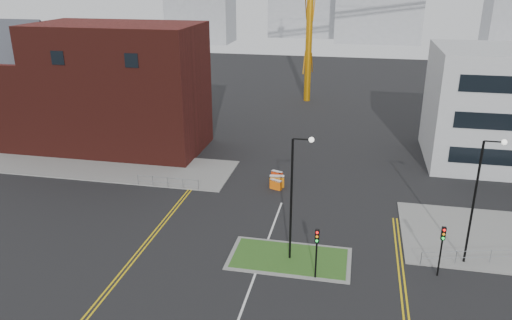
% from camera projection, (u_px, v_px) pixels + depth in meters
% --- Properties ---
extents(pavement_left, '(28.00, 8.00, 0.12)m').
position_uv_depth(pavement_left, '(101.00, 165.00, 52.38)').
color(pavement_left, slate).
rests_on(pavement_left, ground).
extents(island_kerb, '(8.60, 4.60, 0.08)m').
position_uv_depth(island_kerb, '(290.00, 259.00, 35.36)').
color(island_kerb, slate).
rests_on(island_kerb, ground).
extents(grass_island, '(8.00, 4.00, 0.12)m').
position_uv_depth(grass_island, '(290.00, 258.00, 35.35)').
color(grass_island, '#244B19').
rests_on(grass_island, ground).
extents(brick_building, '(24.20, 10.07, 14.24)m').
position_uv_depth(brick_building, '(96.00, 88.00, 56.05)').
color(brick_building, '#451611').
rests_on(brick_building, ground).
extents(streetlamp_island, '(1.46, 0.36, 9.18)m').
position_uv_depth(streetlamp_island, '(295.00, 190.00, 33.43)').
color(streetlamp_island, black).
rests_on(streetlamp_island, ground).
extents(streetlamp_right_near, '(1.46, 0.36, 9.18)m').
position_uv_depth(streetlamp_right_near, '(479.00, 193.00, 32.97)').
color(streetlamp_right_near, black).
rests_on(streetlamp_right_near, ground).
extents(traffic_light_island, '(0.28, 0.33, 3.65)m').
position_uv_depth(traffic_light_island, '(317.00, 245.00, 32.24)').
color(traffic_light_island, black).
rests_on(traffic_light_island, ground).
extents(traffic_light_right, '(0.28, 0.33, 3.65)m').
position_uv_depth(traffic_light_right, '(442.00, 242.00, 32.54)').
color(traffic_light_right, black).
rests_on(traffic_light_right, ground).
extents(railing_left, '(6.05, 0.05, 1.10)m').
position_uv_depth(railing_left, '(168.00, 181.00, 46.76)').
color(railing_left, gray).
rests_on(railing_left, ground).
extents(centre_line, '(0.15, 30.00, 0.01)m').
position_uv_depth(centre_line, '(243.00, 307.00, 30.26)').
color(centre_line, silver).
rests_on(centre_line, ground).
extents(yellow_left_a, '(0.12, 24.00, 0.01)m').
position_uv_depth(yellow_left_a, '(155.00, 230.00, 39.31)').
color(yellow_left_a, gold).
rests_on(yellow_left_a, ground).
extents(yellow_left_b, '(0.12, 24.00, 0.01)m').
position_uv_depth(yellow_left_b, '(159.00, 231.00, 39.25)').
color(yellow_left_b, gold).
rests_on(yellow_left_b, ground).
extents(yellow_right_a, '(0.12, 20.00, 0.01)m').
position_uv_depth(yellow_right_a, '(401.00, 288.00, 32.11)').
color(yellow_right_a, gold).
rests_on(yellow_right_a, ground).
extents(yellow_right_b, '(0.12, 20.00, 0.01)m').
position_uv_depth(yellow_right_b, '(405.00, 289.00, 32.05)').
color(yellow_right_b, gold).
rests_on(yellow_right_b, ground).
extents(skyline_a, '(18.00, 12.00, 22.00)m').
position_uv_depth(skyline_a, '(200.00, 3.00, 142.12)').
color(skyline_a, gray).
rests_on(skyline_a, ground).
extents(skyline_b, '(24.00, 12.00, 16.00)m').
position_uv_depth(skyline_b, '(378.00, 14.00, 142.79)').
color(skyline_b, gray).
rests_on(skyline_b, ground).
extents(skyline_d, '(30.00, 12.00, 12.00)m').
position_uv_depth(skyline_d, '(318.00, 17.00, 156.09)').
color(skyline_d, gray).
rests_on(skyline_d, ground).
extents(barrier_left, '(1.41, 0.62, 1.15)m').
position_uv_depth(barrier_left, '(277.00, 181.00, 47.07)').
color(barrier_left, '#CF6F0B').
rests_on(barrier_left, ground).
extents(barrier_mid, '(1.17, 0.73, 0.93)m').
position_uv_depth(barrier_mid, '(277.00, 175.00, 48.67)').
color(barrier_mid, '#ED380D').
rests_on(barrier_mid, ground).
extents(barrier_right, '(1.18, 0.77, 0.94)m').
position_uv_depth(barrier_right, '(276.00, 184.00, 46.61)').
color(barrier_right, orange).
rests_on(barrier_right, ground).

